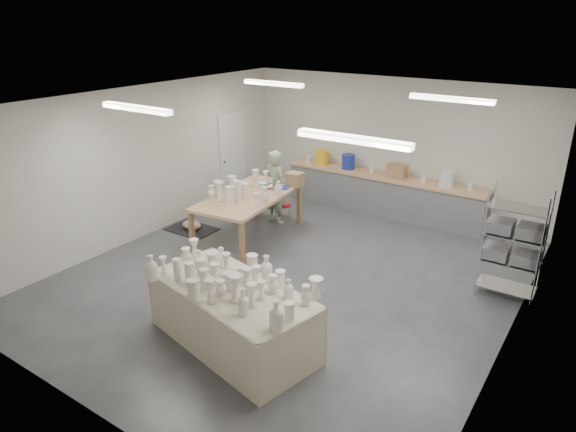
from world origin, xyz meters
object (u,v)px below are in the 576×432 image
Objects in this scene: potter at (276,187)px; red_stool at (283,205)px; drying_table at (232,313)px; work_table at (251,194)px.

potter is 3.60× the size of red_stool.
drying_table is 1.01× the size of work_table.
drying_table is 1.64× the size of potter.
work_table is at bearing 136.22° from drying_table.
work_table is 0.97m from potter.
red_stool is (-2.08, 4.23, -0.18)m from drying_table.
work_table is 5.84× the size of red_stool.
red_stool is at bearing 86.51° from work_table.
drying_table is at bearing -63.35° from work_table.
potter is at bearing 87.52° from work_table.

